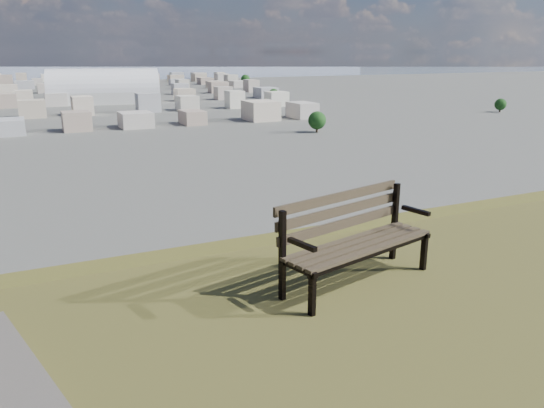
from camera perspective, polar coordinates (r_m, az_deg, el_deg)
park_bench at (r=5.24m, az=8.67°, el=-3.21°), size 1.75×0.92×0.87m
arena at (r=310.03m, az=-17.57°, el=11.36°), size 60.79×32.78×24.40m
city_blocks at (r=396.52m, az=-25.15°, el=11.15°), size 395.00×361.00×7.00m
bay_water at (r=901.77m, az=-25.62°, el=12.81°), size 2400.00×700.00×0.12m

